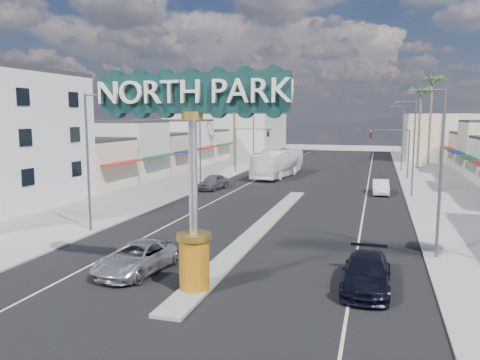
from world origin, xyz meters
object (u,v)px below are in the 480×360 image
Objects in this scene: gateway_sign at (193,156)px; car_parked_right at (381,187)px; streetlight_l_mid at (202,140)px; palm_left_far at (234,89)px; streetlight_l_far at (255,133)px; palm_right_far at (432,85)px; streetlight_r_near at (438,165)px; streetlight_r_far at (401,135)px; traffic_signal_left at (248,141)px; streetlight_r_mid at (412,144)px; streetlight_l_near at (90,155)px; suv_right at (367,273)px; suv_left at (138,257)px; city_bus at (278,163)px; traffic_signal_right at (393,144)px; palm_right_mid at (421,95)px; car_parked_left at (213,182)px.

car_parked_right is (7.81, 29.17, -5.21)m from gateway_sign.
streetlight_l_mid is 0.69× the size of palm_left_far.
streetlight_l_far is 28.29m from palm_right_far.
streetlight_r_near and streetlight_r_far have the same top height.
streetlight_r_mid is at bearing -35.50° from traffic_signal_left.
car_parked_right is (18.25, 21.15, -4.35)m from streetlight_l_near.
car_parked_right is (0.67, 26.69, -0.01)m from suv_right.
suv_left is 37.71m from city_bus.
streetlight_l_near is 0.64× the size of palm_right_far.
streetlight_r_near is at bearing -60.01° from traffic_signal_left.
palm_left_far reaches higher than streetlight_r_near.
car_parked_right is at bearing -96.10° from traffic_signal_right.
palm_right_mid is at bearing 57.31° from streetlight_r_far.
suv_left is (-3.64, 1.73, -5.20)m from gateway_sign.
traffic_signal_right is 0.67× the size of streetlight_l_far.
traffic_signal_left is at bearing -143.33° from palm_right_far.
streetlight_l_near is at bearing 142.45° from gateway_sign.
palm_right_far is at bearing 84.98° from streetlight_r_near.
streetlight_r_near is at bearing -57.33° from city_bus.
gateway_sign reaches higher than car_parked_left.
car_parked_left is (-5.36, 25.80, 0.05)m from suv_left.
streetlight_l_mid reaches higher than suv_right.
streetlight_r_far reaches higher than city_bus.
city_bus is (5.89, 31.39, -3.34)m from streetlight_l_near.
streetlight_r_mid is at bearing -98.12° from palm_right_far.
streetlight_l_near is at bearing 144.69° from suv_left.
streetlight_r_near is at bearing -59.64° from palm_left_far.
streetlight_l_near is 1.00× the size of streetlight_l_far.
suv_left is at bearing -107.74° from palm_right_far.
palm_right_mid is 2.64× the size of car_parked_left.
palm_right_far reaches higher than traffic_signal_right.
suv_left is 10.81m from suv_right.
car_parked_left is at bearing 123.54° from suv_right.
city_bus is at bearing 96.57° from gateway_sign.
streetlight_r_far is 2.08× the size of car_parked_right.
streetlight_l_far is at bearing 126.21° from city_bus.
palm_right_mid is at bearing 46.96° from city_bus.
suv_right is (-3.30, -5.54, -4.34)m from streetlight_r_near.
streetlight_r_mid is (20.87, 0.00, 0.00)m from streetlight_l_mid.
city_bus is (4.46, 11.88, 0.95)m from car_parked_left.
streetlight_l_mid is at bearing -178.50° from car_parked_right.
streetlight_l_far is at bearing -158.54° from palm_right_far.
traffic_signal_right is 1.39× the size of car_parked_right.
streetlight_r_near reaches higher than car_parked_left.
gateway_sign is at bearing -37.55° from streetlight_l_near.
streetlight_l_near is (-10.43, 8.02, -0.86)m from gateway_sign.
city_bus is (-12.35, 10.24, 1.01)m from car_parked_right.
palm_right_far is (4.57, 52.00, 7.32)m from streetlight_r_near.
gateway_sign is 29.91m from streetlight_r_mid.
car_parked_right is at bearing 74.86° from suv_left.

